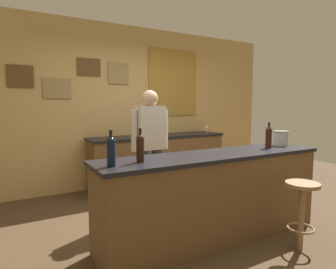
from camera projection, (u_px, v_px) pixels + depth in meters
The scene contains 14 objects.
ground_plane at pixel (193, 223), 3.43m from camera, with size 10.00×10.00×0.00m, color #4C3823.
back_wall at pixel (129, 106), 5.04m from camera, with size 6.00×0.09×2.80m.
bar_counter at pixel (214, 196), 3.04m from camera, with size 2.60×0.60×0.92m.
side_counter at pixel (159, 160), 5.01m from camera, with size 2.46×0.56×0.90m.
bartender at pixel (150, 143), 3.67m from camera, with size 0.52×0.21×1.62m.
bar_stool at pixel (302, 205), 2.77m from camera, with size 0.32×0.32×0.68m.
wine_bottle_a at pixel (111, 150), 2.35m from camera, with size 0.07×0.07×0.31m.
wine_bottle_b at pixel (140, 147), 2.54m from camera, with size 0.07×0.07×0.31m.
wine_bottle_c at pixel (269, 137), 3.37m from camera, with size 0.07×0.07×0.31m.
ice_bucket at pixel (281, 138), 3.59m from camera, with size 0.19×0.19×0.19m.
wine_glass_a at pixel (139, 130), 4.69m from camera, with size 0.07×0.07×0.16m.
wine_glass_b at pixel (147, 129), 4.95m from camera, with size 0.07×0.07×0.16m.
wine_glass_c at pixel (207, 127), 5.52m from camera, with size 0.07×0.07×0.16m.
coffee_mug at pixel (158, 132), 5.01m from camera, with size 0.12×0.08×0.09m.
Camera 1 is at (-1.89, -2.73, 1.43)m, focal length 30.26 mm.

